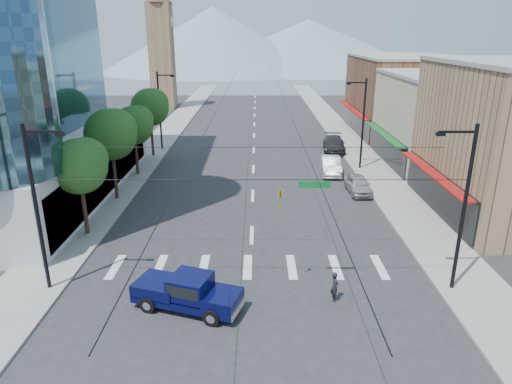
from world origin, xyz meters
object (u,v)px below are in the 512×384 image
at_px(parked_car_near, 358,184).
at_px(parked_car_far, 334,144).
at_px(pedestrian, 335,286).
at_px(pickup_truck, 187,291).
at_px(parked_car_mid, 331,165).

bearing_deg(parked_car_near, parked_car_far, 86.90).
bearing_deg(pedestrian, parked_car_far, -9.90).
xyz_separation_m(pickup_truck, pedestrian, (7.46, 0.75, -0.17)).
distance_m(pedestrian, parked_car_far, 31.78).
relative_size(parked_car_near, parked_car_mid, 0.88).
bearing_deg(parked_car_mid, pickup_truck, -111.06).
height_order(parked_car_near, parked_car_far, parked_car_far).
distance_m(parked_car_near, parked_car_mid, 5.89).
distance_m(pedestrian, parked_car_near, 17.43).
bearing_deg(pedestrian, parked_car_mid, -9.11).
height_order(pickup_truck, parked_car_near, pickup_truck).
bearing_deg(pickup_truck, parked_car_far, 87.31).
relative_size(pickup_truck, parked_car_far, 0.98).
xyz_separation_m(parked_car_near, parked_car_mid, (-1.48, 5.70, 0.08)).
height_order(pickup_truck, parked_car_mid, pickup_truck).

